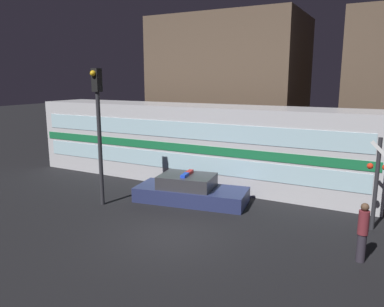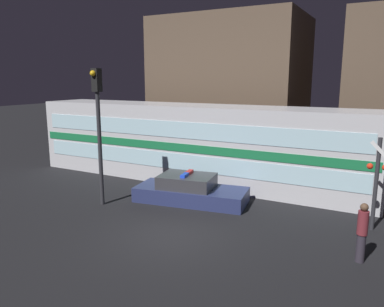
{
  "view_description": "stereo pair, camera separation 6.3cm",
  "coord_description": "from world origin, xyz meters",
  "px_view_note": "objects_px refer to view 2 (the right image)",
  "views": [
    {
      "loc": [
        6.11,
        -9.95,
        5.12
      ],
      "look_at": [
        -1.88,
        4.99,
        1.73
      ],
      "focal_mm": 35.0,
      "sensor_mm": 36.0,
      "label": 1
    },
    {
      "loc": [
        6.17,
        -9.92,
        5.12
      ],
      "look_at": [
        -1.88,
        4.99,
        1.73
      ],
      "focal_mm": 35.0,
      "sensor_mm": 36.0,
      "label": 2
    }
  ],
  "objects_px": {
    "train": "(193,143)",
    "police_car": "(190,191)",
    "traffic_light_corner": "(98,120)",
    "crossing_signal_near": "(376,180)",
    "pedestrian": "(362,232)"
  },
  "relations": [
    {
      "from": "pedestrian",
      "to": "train",
      "type": "bearing_deg",
      "value": 146.5
    },
    {
      "from": "train",
      "to": "pedestrian",
      "type": "distance_m",
      "value": 10.1
    },
    {
      "from": "police_car",
      "to": "traffic_light_corner",
      "type": "bearing_deg",
      "value": -154.87
    },
    {
      "from": "crossing_signal_near",
      "to": "traffic_light_corner",
      "type": "bearing_deg",
      "value": -166.82
    },
    {
      "from": "traffic_light_corner",
      "to": "pedestrian",
      "type": "bearing_deg",
      "value": -1.95
    },
    {
      "from": "crossing_signal_near",
      "to": "traffic_light_corner",
      "type": "relative_size",
      "value": 0.58
    },
    {
      "from": "police_car",
      "to": "pedestrian",
      "type": "height_order",
      "value": "pedestrian"
    },
    {
      "from": "train",
      "to": "police_car",
      "type": "distance_m",
      "value": 3.81
    },
    {
      "from": "train",
      "to": "police_car",
      "type": "relative_size",
      "value": 3.61
    },
    {
      "from": "train",
      "to": "pedestrian",
      "type": "bearing_deg",
      "value": -33.5
    },
    {
      "from": "police_car",
      "to": "train",
      "type": "bearing_deg",
      "value": 107.28
    },
    {
      "from": "police_car",
      "to": "pedestrian",
      "type": "xyz_separation_m",
      "value": [
        6.82,
        -2.39,
        0.43
      ]
    },
    {
      "from": "police_car",
      "to": "pedestrian",
      "type": "relative_size",
      "value": 2.82
    },
    {
      "from": "train",
      "to": "traffic_light_corner",
      "type": "bearing_deg",
      "value": -105.64
    },
    {
      "from": "police_car",
      "to": "crossing_signal_near",
      "type": "distance_m",
      "value": 7.11
    }
  ]
}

